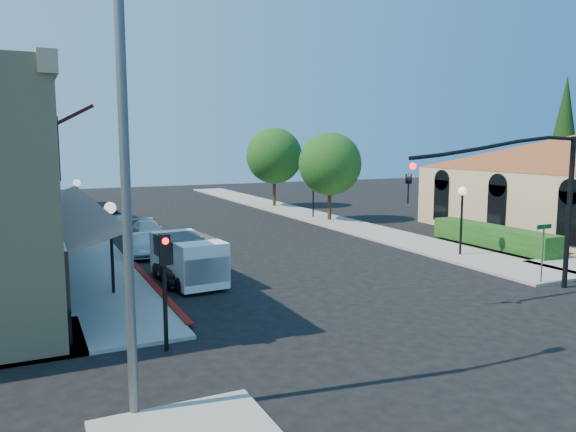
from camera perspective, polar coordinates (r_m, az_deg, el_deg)
name	(u,v)px	position (r m, az deg, el deg)	size (l,w,h in m)	color
ground	(429,326)	(18.61, 14.16, -10.82)	(120.00, 120.00, 0.00)	black
sidewalk_left	(69,226)	(41.05, -21.38, -0.99)	(3.50, 50.00, 0.12)	#9B988D
sidewalk_right	(299,213)	(45.64, 1.09, 0.34)	(3.50, 50.00, 0.12)	#9B988D
curb_red_strip	(156,291)	(22.77, -13.26, -7.39)	(0.25, 10.00, 0.06)	maroon
hedge	(492,248)	(32.77, 20.04, -3.09)	(1.40, 8.00, 1.10)	#174814
conifer_far	(564,135)	(50.45, 26.24, 7.44)	(3.20, 3.20, 11.00)	#332314
street_tree_a	(330,164)	(40.91, 4.28, 5.30)	(4.56, 4.56, 6.48)	#332314
street_tree_b	(274,156)	(49.84, -1.42, 6.13)	(4.94, 4.94, 7.02)	#332314
signal_mast_arm	(531,188)	(22.93, 23.49, 2.66)	(8.01, 0.39, 6.00)	black
secondary_signal	(165,270)	(15.73, -12.39, -5.39)	(0.28, 0.42, 3.32)	black
cobra_streetlight	(143,168)	(11.79, -14.53, 4.75)	(3.60, 0.25, 9.31)	#595B5E
street_name_sign	(543,244)	(24.91, 24.49, -2.59)	(0.80, 0.06, 2.50)	#595B5E
lamppost_left_near	(111,224)	(21.97, -17.56, -0.80)	(0.44, 0.44, 3.57)	black
lamppost_left_far	(77,193)	(35.81, -20.62, 2.18)	(0.44, 0.44, 3.57)	black
lamppost_right_near	(462,203)	(29.47, 17.27, 1.26)	(0.44, 0.44, 3.57)	black
lamppost_right_far	(313,182)	(42.60, 2.59, 3.44)	(0.44, 0.44, 3.57)	black
white_van	(188,257)	(23.42, -10.12, -4.09)	(2.23, 4.48, 1.92)	white
parked_car_a	(176,265)	(24.05, -11.28, -4.88)	(1.59, 3.96, 1.35)	black
parked_car_b	(140,245)	(29.51, -14.83, -2.88)	(1.22, 3.51, 1.16)	#9C9DA0
parked_car_c	(148,230)	(34.60, -14.06, -1.39)	(1.53, 3.75, 1.09)	silver
parked_car_d	(109,218)	(40.23, -17.70, -0.16)	(2.11, 4.58, 1.27)	#ADAFB2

